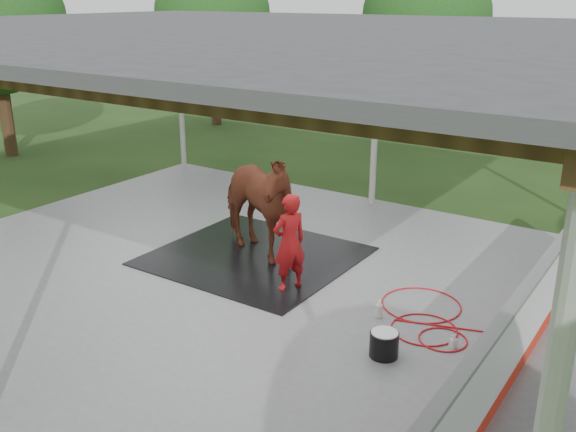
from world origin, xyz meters
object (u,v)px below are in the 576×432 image
Objects in this scene: dasher_board at (528,319)px; horse at (254,203)px; wash_bucket at (384,344)px; handler at (289,243)px.

horse is at bearing 171.62° from dasher_board.
wash_bucket is (3.40, -1.73, -0.84)m from horse.
wash_bucket is (2.15, -0.99, -0.62)m from handler.
handler reaches higher than dasher_board.
horse is 6.20× the size of wash_bucket.
dasher_board is 3.38× the size of horse.
dasher_board is at bearing 114.85° from handler.
horse is (-4.92, 0.73, 0.48)m from dasher_board.
wash_bucket is at bearing 89.85° from handler.
handler is (1.26, -0.75, -0.23)m from horse.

